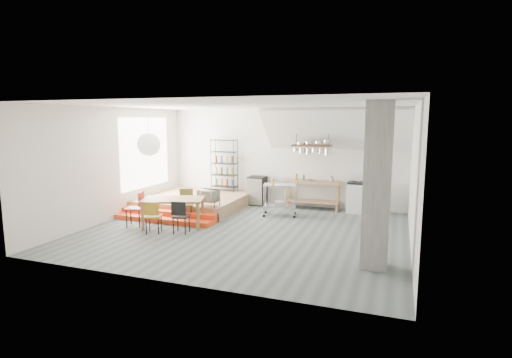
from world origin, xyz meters
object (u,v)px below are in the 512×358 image
at_px(dining_table, 173,201).
at_px(rolling_cart, 280,196).
at_px(stove, 357,197).
at_px(mini_fridge, 257,191).

relative_size(dining_table, rolling_cart, 1.71).
height_order(dining_table, rolling_cart, rolling_cart).
distance_m(stove, dining_table, 5.59).
distance_m(rolling_cart, mini_fridge, 1.77).
bearing_deg(dining_table, stove, 18.92).
xyz_separation_m(dining_table, mini_fridge, (1.17, 3.40, -0.20)).
bearing_deg(mini_fridge, dining_table, -109.02).
distance_m(stove, mini_fridge, 3.30).
xyz_separation_m(stove, dining_table, (-4.47, -3.36, 0.20)).
bearing_deg(stove, rolling_cart, -149.03).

